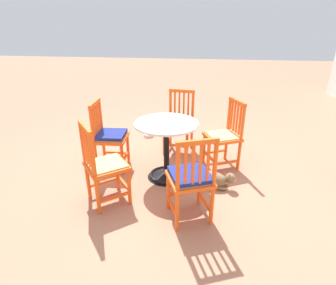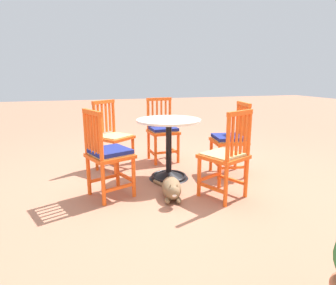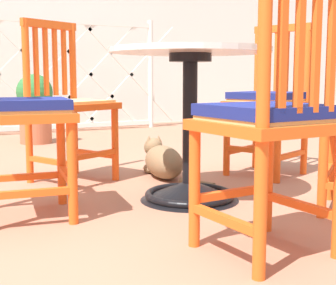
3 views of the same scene
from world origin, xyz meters
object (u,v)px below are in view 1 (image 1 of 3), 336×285
(cafe_table, at_px, (166,157))
(orange_chair_facing_out, at_px, (179,123))
(tabby_cat, at_px, (212,179))
(pet_water_bowl, at_px, (149,135))
(orange_chair_by_planter, at_px, (109,137))
(orange_chair_at_corner, at_px, (104,166))
(orange_chair_tucked_in, at_px, (224,137))
(orange_chair_near_fence, at_px, (191,179))

(cafe_table, bearing_deg, orange_chair_facing_out, 174.60)
(cafe_table, height_order, tabby_cat, cafe_table)
(pet_water_bowl, bearing_deg, orange_chair_by_planter, -13.27)
(orange_chair_at_corner, xyz_separation_m, pet_water_bowl, (-1.88, 0.08, -0.41))
(cafe_table, height_order, orange_chair_facing_out, orange_chair_facing_out)
(orange_chair_tucked_in, distance_m, orange_chair_by_planter, 1.49)
(orange_chair_at_corner, relative_size, orange_chair_near_fence, 1.00)
(orange_chair_by_planter, height_order, pet_water_bowl, orange_chair_by_planter)
(orange_chair_at_corner, height_order, orange_chair_near_fence, same)
(orange_chair_by_planter, distance_m, tabby_cat, 1.40)
(orange_chair_tucked_in, xyz_separation_m, orange_chair_near_fence, (1.13, -0.37, 0.01))
(orange_chair_at_corner, bearing_deg, tabby_cat, 111.91)
(orange_chair_tucked_in, xyz_separation_m, orange_chair_by_planter, (0.24, -1.47, 0.01))
(orange_chair_facing_out, xyz_separation_m, tabby_cat, (0.92, 0.49, -0.35))
(cafe_table, relative_size, orange_chair_tucked_in, 0.83)
(orange_chair_by_planter, relative_size, orange_chair_near_fence, 1.00)
(orange_chair_facing_out, xyz_separation_m, orange_chair_near_fence, (1.53, 0.26, 0.00))
(orange_chair_facing_out, bearing_deg, tabby_cat, 28.08)
(cafe_table, distance_m, orange_chair_tucked_in, 0.82)
(cafe_table, distance_m, orange_chair_by_planter, 0.79)
(pet_water_bowl, bearing_deg, orange_chair_facing_out, 48.72)
(orange_chair_tucked_in, distance_m, orange_chair_at_corner, 1.62)
(orange_chair_at_corner, bearing_deg, orange_chair_near_fence, 80.86)
(orange_chair_at_corner, bearing_deg, orange_chair_by_planter, -165.64)
(orange_chair_near_fence, distance_m, tabby_cat, 0.74)
(orange_chair_tucked_in, distance_m, pet_water_bowl, 1.56)
(orange_chair_facing_out, bearing_deg, orange_chair_at_corner, -25.10)
(orange_chair_at_corner, distance_m, pet_water_bowl, 1.93)
(orange_chair_at_corner, height_order, pet_water_bowl, orange_chair_at_corner)
(cafe_table, xyz_separation_m, orange_chair_at_corner, (0.60, -0.57, 0.15))
(orange_chair_by_planter, bearing_deg, cafe_table, 79.70)
(cafe_table, bearing_deg, pet_water_bowl, -158.92)
(orange_chair_facing_out, height_order, tabby_cat, orange_chair_facing_out)
(cafe_table, bearing_deg, orange_chair_near_fence, 24.23)
(tabby_cat, bearing_deg, pet_water_bowl, -143.28)
(orange_chair_by_planter, bearing_deg, orange_chair_near_fence, 51.15)
(orange_chair_tucked_in, height_order, tabby_cat, orange_chair_tucked_in)
(orange_chair_by_planter, relative_size, pet_water_bowl, 5.36)
(orange_chair_facing_out, bearing_deg, cafe_table, -5.40)
(orange_chair_facing_out, distance_m, tabby_cat, 1.10)
(orange_chair_at_corner, distance_m, tabby_cat, 1.27)
(orange_chair_by_planter, bearing_deg, pet_water_bowl, 166.73)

